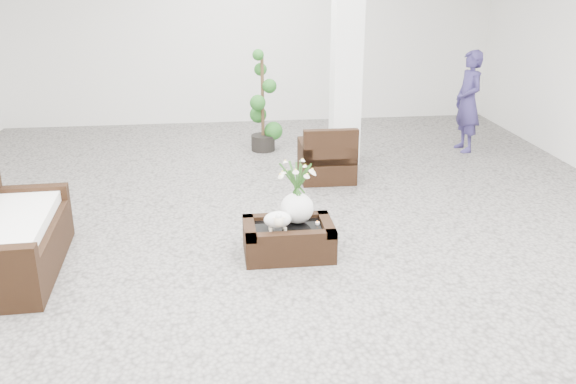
{
  "coord_description": "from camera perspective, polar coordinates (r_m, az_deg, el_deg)",
  "views": [
    {
      "loc": [
        -0.73,
        -5.99,
        2.81
      ],
      "look_at": [
        0.0,
        -0.1,
        0.62
      ],
      "focal_mm": 38.79,
      "sensor_mm": 36.0,
      "label": 1
    }
  ],
  "objects": [
    {
      "name": "coffee_table",
      "position": [
        6.35,
        0.04,
        -4.48
      ],
      "size": [
        0.9,
        0.6,
        0.31
      ],
      "primitive_type": "cube",
      "color": "black",
      "rests_on": "ground"
    },
    {
      "name": "sheep_figurine",
      "position": [
        6.14,
        -0.96,
        -2.7
      ],
      "size": [
        0.28,
        0.23,
        0.21
      ],
      "primitive_type": "ellipsoid",
      "color": "white",
      "rests_on": "coffee_table"
    },
    {
      "name": "tealight",
      "position": [
        6.34,
        2.72,
        -2.85
      ],
      "size": [
        0.04,
        0.04,
        0.03
      ],
      "primitive_type": "cylinder",
      "color": "white",
      "rests_on": "coffee_table"
    },
    {
      "name": "column",
      "position": [
        9.07,
        5.44,
        13.44
      ],
      "size": [
        0.4,
        0.4,
        3.5
      ],
      "primitive_type": "cube",
      "color": "white",
      "rests_on": "ground"
    },
    {
      "name": "planter_narcissus",
      "position": [
        6.24,
        0.84,
        0.6
      ],
      "size": [
        0.44,
        0.44,
        0.8
      ],
      "primitive_type": null,
      "color": "white",
      "rests_on": "coffee_table"
    },
    {
      "name": "armchair",
      "position": [
        8.53,
        3.57,
        3.7
      ],
      "size": [
        0.73,
        0.7,
        0.77
      ],
      "primitive_type": "cube",
      "rotation": [
        0.0,
        0.0,
        3.13
      ],
      "color": "black",
      "rests_on": "ground"
    },
    {
      "name": "topiary",
      "position": [
        9.77,
        -2.35,
        8.25
      ],
      "size": [
        0.42,
        0.42,
        1.56
      ],
      "primitive_type": null,
      "color": "#1D4F19",
      "rests_on": "ground"
    },
    {
      "name": "shopper",
      "position": [
        10.17,
        16.19,
        7.98
      ],
      "size": [
        0.42,
        0.6,
        1.58
      ],
      "primitive_type": "imported",
      "rotation": [
        0.0,
        0.0,
        -1.49
      ],
      "color": "navy",
      "rests_on": "ground"
    },
    {
      "name": "loveseat",
      "position": [
        6.45,
        -24.03,
        -3.11
      ],
      "size": [
        0.86,
        1.7,
        0.89
      ],
      "primitive_type": "cube",
      "rotation": [
        0.0,
        0.0,
        1.61
      ],
      "color": "black",
      "rests_on": "ground"
    },
    {
      "name": "ground",
      "position": [
        6.66,
        -0.11,
        -4.71
      ],
      "size": [
        11.0,
        11.0,
        0.0
      ],
      "primitive_type": "plane",
      "color": "gray",
      "rests_on": "ground"
    }
  ]
}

